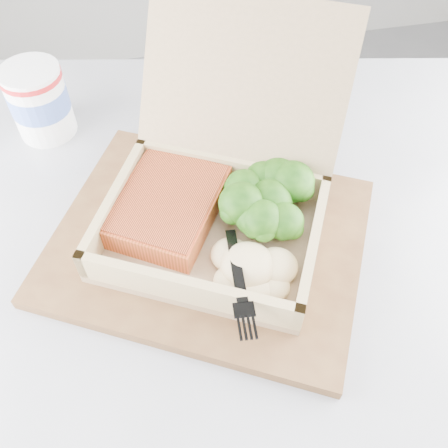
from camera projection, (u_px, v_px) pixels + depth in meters
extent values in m
cylinder|color=black|center=(222.00, 434.00, 1.12)|extent=(0.42, 0.42, 0.02)
cylinder|color=black|center=(221.00, 380.00, 0.86)|extent=(0.08, 0.08, 0.69)
cube|color=#9FA1A9|center=(220.00, 266.00, 0.58)|extent=(0.91, 0.91, 0.03)
cube|color=brown|center=(209.00, 240.00, 0.57)|extent=(0.43, 0.40, 0.01)
cube|color=tan|center=(211.00, 237.00, 0.56)|extent=(0.29, 0.27, 0.01)
cube|color=tan|center=(116.00, 206.00, 0.56)|extent=(0.09, 0.16, 0.05)
cube|color=tan|center=(312.00, 249.00, 0.53)|extent=(0.09, 0.16, 0.05)
cube|color=tan|center=(187.00, 292.00, 0.49)|extent=(0.21, 0.12, 0.05)
cube|color=tan|center=(231.00, 173.00, 0.59)|extent=(0.21, 0.12, 0.05)
cube|color=tan|center=(244.00, 80.00, 0.55)|extent=(0.25, 0.20, 0.16)
cube|color=#D05228|center=(168.00, 205.00, 0.56)|extent=(0.16, 0.17, 0.03)
ellipsoid|color=beige|center=(248.00, 265.00, 0.51)|extent=(0.09, 0.08, 0.03)
cube|color=black|center=(230.00, 225.00, 0.53)|extent=(0.02, 0.10, 0.02)
cube|color=black|center=(239.00, 284.00, 0.48)|extent=(0.02, 0.04, 0.01)
cylinder|color=white|center=(39.00, 102.00, 0.66)|extent=(0.08, 0.08, 0.10)
cylinder|color=#4C6BC5|center=(38.00, 99.00, 0.65)|extent=(0.08, 0.08, 0.03)
cylinder|color=red|center=(30.00, 76.00, 0.63)|extent=(0.08, 0.08, 0.01)
cube|color=white|center=(212.00, 135.00, 0.69)|extent=(0.14, 0.15, 0.00)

